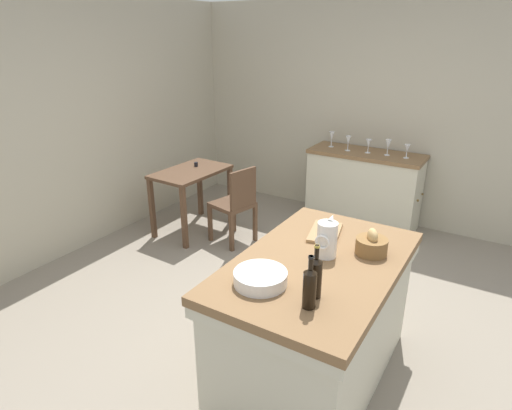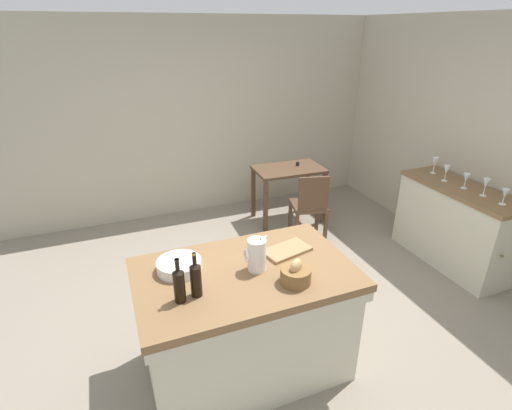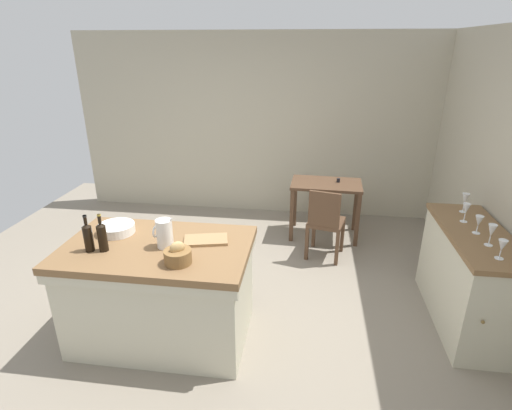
# 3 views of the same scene
# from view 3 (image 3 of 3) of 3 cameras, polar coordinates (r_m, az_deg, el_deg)

# --- Properties ---
(ground_plane) EXTENTS (6.76, 6.76, 0.00)m
(ground_plane) POSITION_cam_3_polar(r_m,az_deg,el_deg) (4.09, -4.96, -14.36)
(ground_plane) COLOR gray
(wall_back) EXTENTS (5.32, 0.12, 2.60)m
(wall_back) POSITION_cam_3_polar(r_m,az_deg,el_deg) (5.96, 0.11, 11.20)
(wall_back) COLOR #B2AA93
(wall_back) RESTS_ON ground
(island_table) EXTENTS (1.53, 0.95, 0.90)m
(island_table) POSITION_cam_3_polar(r_m,az_deg,el_deg) (3.56, -13.44, -11.51)
(island_table) COLOR brown
(island_table) RESTS_ON ground
(side_cabinet) EXTENTS (0.52, 1.35, 0.91)m
(side_cabinet) POSITION_cam_3_polar(r_m,az_deg,el_deg) (4.13, 28.00, -9.16)
(side_cabinet) COLOR brown
(side_cabinet) RESTS_ON ground
(writing_desk) EXTENTS (0.92, 0.60, 0.80)m
(writing_desk) POSITION_cam_3_polar(r_m,az_deg,el_deg) (5.29, 9.96, 1.89)
(writing_desk) COLOR #513826
(writing_desk) RESTS_ON ground
(wooden_chair) EXTENTS (0.48, 0.48, 0.89)m
(wooden_chair) POSITION_cam_3_polar(r_m,az_deg,el_deg) (4.76, 9.88, -2.34)
(wooden_chair) COLOR #513826
(wooden_chair) RESTS_ON ground
(pitcher) EXTENTS (0.17, 0.13, 0.28)m
(pitcher) POSITION_cam_3_polar(r_m,az_deg,el_deg) (3.26, -12.98, -3.94)
(pitcher) COLOR white
(pitcher) RESTS_ON island_table
(wash_bowl) EXTENTS (0.31, 0.31, 0.08)m
(wash_bowl) POSITION_cam_3_polar(r_m,az_deg,el_deg) (3.65, -19.33, -3.21)
(wash_bowl) COLOR white
(wash_bowl) RESTS_ON island_table
(bread_basket) EXTENTS (0.21, 0.21, 0.18)m
(bread_basket) POSITION_cam_3_polar(r_m,az_deg,el_deg) (3.03, -11.12, -7.09)
(bread_basket) COLOR brown
(bread_basket) RESTS_ON island_table
(cutting_board) EXTENTS (0.39, 0.28, 0.02)m
(cutting_board) POSITION_cam_3_polar(r_m,az_deg,el_deg) (3.34, -7.18, -4.98)
(cutting_board) COLOR #99754C
(cutting_board) RESTS_ON island_table
(wine_bottle_dark) EXTENTS (0.07, 0.07, 0.31)m
(wine_bottle_dark) POSITION_cam_3_polar(r_m,az_deg,el_deg) (3.34, -21.14, -4.17)
(wine_bottle_dark) COLOR black
(wine_bottle_dark) RESTS_ON island_table
(wine_bottle_amber) EXTENTS (0.07, 0.07, 0.30)m
(wine_bottle_amber) POSITION_cam_3_polar(r_m,az_deg,el_deg) (3.38, -22.88, -4.18)
(wine_bottle_amber) COLOR black
(wine_bottle_amber) RESTS_ON island_table
(wine_glass_far_left) EXTENTS (0.07, 0.07, 0.16)m
(wine_glass_far_left) POSITION_cam_3_polar(r_m,az_deg,el_deg) (3.51, 31.74, -5.01)
(wine_glass_far_left) COLOR white
(wine_glass_far_left) RESTS_ON side_cabinet
(wine_glass_left) EXTENTS (0.07, 0.07, 0.18)m
(wine_glass_left) POSITION_cam_3_polar(r_m,az_deg,el_deg) (3.68, 30.64, -3.25)
(wine_glass_left) COLOR white
(wine_glass_left) RESTS_ON side_cabinet
(wine_glass_middle) EXTENTS (0.07, 0.07, 0.16)m
(wine_glass_middle) POSITION_cam_3_polar(r_m,az_deg,el_deg) (3.87, 29.24, -2.07)
(wine_glass_middle) COLOR white
(wine_glass_middle) RESTS_ON side_cabinet
(wine_glass_right) EXTENTS (0.07, 0.07, 0.18)m
(wine_glass_right) POSITION_cam_3_polar(r_m,az_deg,el_deg) (4.06, 27.83, -0.56)
(wine_glass_right) COLOR white
(wine_glass_right) RESTS_ON side_cabinet
(wine_glass_far_right) EXTENTS (0.07, 0.07, 0.19)m
(wine_glass_far_right) POSITION_cam_3_polar(r_m,az_deg,el_deg) (4.29, 27.73, 0.71)
(wine_glass_far_right) COLOR white
(wine_glass_far_right) RESTS_ON side_cabinet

